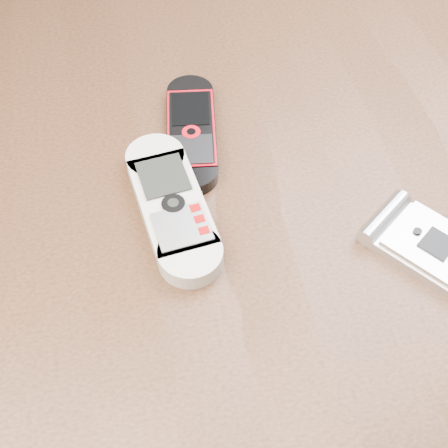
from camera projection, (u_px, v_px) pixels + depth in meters
table at (219, 299)px, 0.59m from camera, size 1.20×0.80×0.75m
nokia_white at (172, 205)px, 0.51m from camera, size 0.07×0.16×0.02m
nokia_black_red at (191, 131)px, 0.56m from camera, size 0.06×0.15×0.01m
motorola_razr at (439, 251)px, 0.48m from camera, size 0.11×0.12×0.02m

